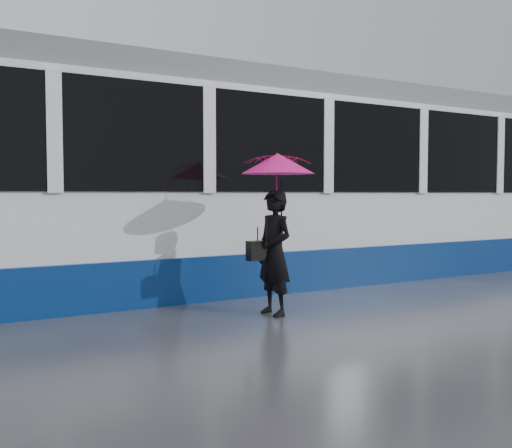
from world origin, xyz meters
TOP-DOWN VIEW (x-y plane):
  - ground at (0.00, 0.00)m, footprint 90.00×90.00m
  - rails at (0.00, 2.50)m, footprint 34.00×1.51m
  - tram at (-1.64, 2.50)m, footprint 26.00×2.56m
  - woman at (0.17, 0.10)m, footprint 0.42×0.59m
  - umbrella at (0.22, 0.10)m, footprint 0.99×0.99m
  - handbag at (-0.05, 0.12)m, footprint 0.28×0.15m

SIDE VIEW (x-z plane):
  - ground at x=0.00m, z-range 0.00..0.00m
  - rails at x=0.00m, z-range 0.00..0.02m
  - woman at x=0.17m, z-range 0.00..1.52m
  - handbag at x=-0.05m, z-range 0.59..1.00m
  - tram at x=-1.64m, z-range -0.04..3.31m
  - umbrella at x=0.22m, z-range 1.15..2.17m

